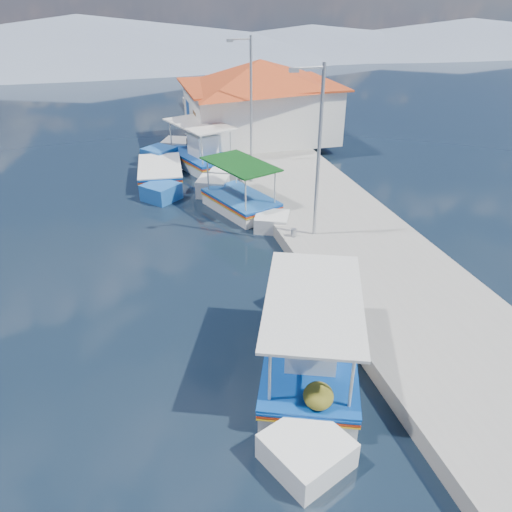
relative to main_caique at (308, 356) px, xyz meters
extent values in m
plane|color=black|center=(-1.97, 4.41, -0.49)|extent=(160.00, 160.00, 0.00)
cube|color=gray|center=(3.93, 10.41, -0.24)|extent=(5.00, 44.00, 0.50)
cylinder|color=#A5A8AD|center=(1.83, 1.41, 0.16)|extent=(0.20, 0.20, 0.30)
cylinder|color=#A5A8AD|center=(1.83, 6.41, 0.16)|extent=(0.20, 0.20, 0.30)
cylinder|color=#A5A8AD|center=(1.83, 12.41, 0.16)|extent=(0.20, 0.20, 0.30)
cylinder|color=#A5A8AD|center=(1.83, 18.41, 0.16)|extent=(0.20, 0.20, 0.30)
cube|color=white|center=(0.03, -0.07, -0.27)|extent=(3.58, 4.73, 0.93)
cube|color=white|center=(-1.03, 2.52, -0.15)|extent=(2.02, 2.02, 1.02)
cube|color=white|center=(1.05, -2.59, -0.27)|extent=(1.97, 1.97, 0.88)
cube|color=#0B3C91|center=(0.03, -0.07, 0.16)|extent=(3.69, 4.87, 0.06)
cube|color=red|center=(0.03, -0.07, 0.08)|extent=(3.69, 4.87, 0.05)
cube|color=gold|center=(0.03, -0.07, 0.01)|extent=(3.69, 4.87, 0.04)
cube|color=#0B3C91|center=(0.03, -0.07, 0.23)|extent=(3.69, 4.84, 0.05)
cube|color=brown|center=(0.03, -0.07, 0.20)|extent=(3.39, 4.59, 0.05)
cube|color=white|center=(0.14, -0.34, 0.73)|extent=(1.57, 1.62, 1.07)
cube|color=silver|center=(0.14, -0.34, 1.29)|extent=(1.71, 1.75, 0.06)
cylinder|color=beige|center=(-1.44, 1.25, 0.98)|extent=(0.07, 0.07, 1.56)
cylinder|color=beige|center=(0.15, 1.90, 0.98)|extent=(0.07, 0.07, 1.56)
cylinder|color=beige|center=(-0.10, -2.04, 0.98)|extent=(0.07, 0.07, 1.56)
cylinder|color=beige|center=(1.49, -1.40, 0.98)|extent=(0.07, 0.07, 1.56)
cube|color=silver|center=(0.03, -0.07, 1.76)|extent=(3.68, 4.77, 0.07)
ellipsoid|color=#474E14|center=(-0.85, 1.05, 0.47)|extent=(0.74, 0.82, 0.56)
ellipsoid|color=#474E14|center=(-0.40, 1.75, 0.43)|extent=(0.62, 0.69, 0.47)
ellipsoid|color=#474E14|center=(0.87, -1.62, 0.44)|extent=(0.66, 0.73, 0.50)
sphere|color=#E73D07|center=(0.71, 0.84, 0.93)|extent=(0.39, 0.39, 0.39)
cube|color=white|center=(0.80, 10.29, -0.29)|extent=(2.89, 3.82, 0.87)
cube|color=white|center=(1.60, 12.42, -0.18)|extent=(1.74, 1.74, 0.96)
cube|color=white|center=(0.03, 8.22, -0.29)|extent=(1.69, 1.69, 0.82)
cube|color=#0B3C91|center=(0.80, 10.29, 0.12)|extent=(2.98, 3.93, 0.05)
cube|color=red|center=(0.80, 10.29, 0.04)|extent=(2.98, 3.93, 0.05)
cube|color=gold|center=(0.80, 10.29, -0.02)|extent=(2.98, 3.93, 0.04)
cube|color=#1C57A8|center=(0.80, 10.29, 0.18)|extent=(2.99, 3.91, 0.05)
cube|color=brown|center=(0.80, 10.29, 0.15)|extent=(2.73, 3.70, 0.05)
cylinder|color=beige|center=(0.61, 11.88, 0.88)|extent=(0.06, 0.06, 1.46)
cylinder|color=beige|center=(1.98, 11.37, 0.88)|extent=(0.06, 0.06, 1.46)
cylinder|color=beige|center=(-0.38, 9.21, 0.88)|extent=(0.06, 0.06, 1.46)
cylinder|color=beige|center=(0.99, 8.70, 0.88)|extent=(0.06, 0.06, 1.46)
cube|color=#0C3E12|center=(0.80, 10.29, 1.61)|extent=(2.98, 3.85, 0.06)
cube|color=#1C57A8|center=(-2.15, 14.89, -0.25)|extent=(2.30, 3.90, 1.04)
cube|color=#1C57A8|center=(-2.37, 17.37, -0.11)|extent=(2.00, 2.00, 1.15)
cube|color=#1C57A8|center=(-1.93, 12.47, -0.25)|extent=(1.94, 1.94, 0.99)
cube|color=#0B3C91|center=(-2.15, 14.89, 0.24)|extent=(2.37, 4.01, 0.07)
cube|color=red|center=(-2.15, 14.89, 0.15)|extent=(2.37, 4.01, 0.05)
cube|color=gold|center=(-2.15, 14.89, 0.07)|extent=(2.37, 4.01, 0.04)
cube|color=white|center=(-2.15, 14.89, 0.31)|extent=(2.38, 3.98, 0.05)
cube|color=brown|center=(-2.15, 14.89, 0.28)|extent=(2.14, 3.81, 0.05)
cube|color=white|center=(0.15, 16.49, -0.27)|extent=(3.31, 4.46, 0.94)
cube|color=white|center=(1.05, 18.99, -0.15)|extent=(1.99, 1.99, 1.04)
cube|color=white|center=(-0.72, 14.07, -0.27)|extent=(1.94, 1.94, 0.89)
cube|color=#0B3C91|center=(0.15, 16.49, 0.17)|extent=(3.41, 4.59, 0.06)
cube|color=red|center=(0.15, 16.49, 0.09)|extent=(3.41, 4.59, 0.05)
cube|color=gold|center=(0.15, 16.49, 0.02)|extent=(3.41, 4.59, 0.04)
cube|color=#0B3C91|center=(0.15, 16.49, 0.24)|extent=(3.41, 4.56, 0.05)
cube|color=brown|center=(0.15, 16.49, 0.21)|extent=(3.12, 4.33, 0.05)
cube|color=white|center=(0.05, 16.21, 0.75)|extent=(1.51, 1.60, 1.09)
cube|color=silver|center=(0.05, 16.21, 1.32)|extent=(1.64, 1.73, 0.06)
cylinder|color=beige|center=(-0.06, 18.35, 1.00)|extent=(0.07, 0.07, 1.58)
cylinder|color=beige|center=(1.50, 17.79, 1.00)|extent=(0.07, 0.07, 1.58)
cylinder|color=beige|center=(-1.20, 15.20, 1.00)|extent=(0.07, 0.07, 1.58)
cylinder|color=beige|center=(0.37, 14.63, 1.00)|extent=(0.07, 0.07, 1.58)
cube|color=silver|center=(0.15, 16.49, 1.79)|extent=(3.40, 4.49, 0.07)
cube|color=white|center=(4.23, 19.41, 1.51)|extent=(8.00, 6.00, 3.00)
cube|color=#A83417|center=(4.23, 19.41, 3.06)|extent=(8.64, 6.48, 0.10)
pyramid|color=#A83417|center=(4.23, 19.41, 3.71)|extent=(10.49, 10.49, 1.40)
cube|color=brown|center=(0.25, 18.41, 1.01)|extent=(0.06, 1.00, 2.00)
cube|color=#0B3C91|center=(0.25, 20.91, 1.61)|extent=(0.06, 1.20, 0.90)
cylinder|color=#A5A8AD|center=(2.63, 6.41, 3.01)|extent=(0.12, 0.12, 6.00)
cylinder|color=#A5A8AD|center=(2.13, 6.41, 5.86)|extent=(1.00, 0.08, 0.08)
cube|color=#A5A8AD|center=(1.63, 6.41, 5.81)|extent=(0.30, 0.14, 0.14)
cylinder|color=#A5A8AD|center=(2.63, 15.41, 3.01)|extent=(0.12, 0.12, 6.00)
cylinder|color=#A5A8AD|center=(2.13, 15.41, 5.86)|extent=(1.00, 0.08, 0.08)
cube|color=#A5A8AD|center=(1.63, 15.41, 5.81)|extent=(0.30, 0.14, 0.14)
cone|color=slate|center=(-6.97, 60.41, 1.96)|extent=(96.00, 96.00, 5.50)
cone|color=slate|center=(23.03, 60.41, 1.11)|extent=(76.80, 76.80, 3.80)
cone|color=slate|center=(48.03, 60.41, 1.31)|extent=(89.60, 89.60, 4.20)
camera|label=1|loc=(-3.86, -9.09, 8.26)|focal=35.20mm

